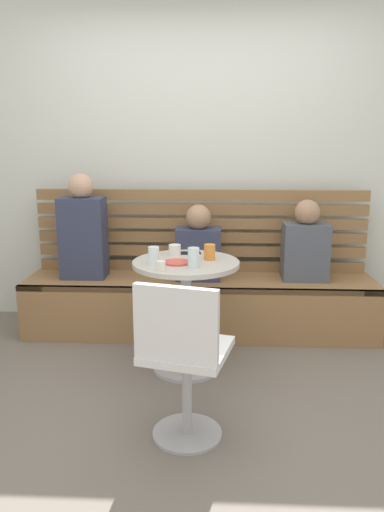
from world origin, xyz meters
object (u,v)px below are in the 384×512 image
Objects in this scene: cup_water_clear at (154,256)px; cup_espresso_small at (161,266)px; white_chair at (183,357)px; phone_on_table at (190,253)px; plate_small at (177,262)px; cafe_table at (186,294)px; booth_bench at (200,306)px; cup_tumbler_orange at (210,252)px; person_adult at (83,231)px; cup_ceramic_white at (175,250)px; person_child_left at (306,245)px; person_child_middle at (198,247)px; cup_glass_tall at (194,258)px.

cup_espresso_small is (0.06, -0.14, -0.03)m from cup_water_clear.
white_chair is 6.07× the size of phone_on_table.
cup_water_clear reaches higher than plate_small.
cafe_table is 4.35× the size of plate_small.
cup_espresso_small reaches higher than booth_bench.
cup_tumbler_orange is 0.59× the size of plate_small.
person_adult is 0.89m from cup_ceramic_white.
person_child_left is 1.31m from cup_water_clear.
person_child_middle is at bearing 81.22° from plate_small.
booth_bench is 3.65× the size of cafe_table.
person_child_middle is at bearing 71.28° from cup_water_clear.
person_child_left is (0.84, 1.48, 0.25)m from white_chair.
person_child_left is at bearing 0.48° from person_adult.
person_child_left is at bearing 1.48° from person_child_middle.
cup_ceramic_white reaches higher than booth_bench.
cup_ceramic_white is at bearing 98.08° from plate_small.
person_adult is 10.07× the size of cup_ceramic_white.
cup_ceramic_white is 0.26m from cup_tumbler_orange.
cup_espresso_small is at bearing -51.70° from person_adult.
person_child_middle is 5.24× the size of cup_water_clear.
plate_small reaches higher than booth_bench.
cup_espresso_small reaches higher than plate_small.
phone_on_table is (0.85, -0.44, -0.06)m from person_adult.
person_adult reaches higher than person_child_left.
cup_tumbler_orange is 0.23m from plate_small.
plate_small is at bearing -42.40° from person_adult.
person_child_left reaches higher than cup_espresso_small.
cup_water_clear is at bearing -112.92° from cup_ceramic_white.
person_adult is at bearing 130.75° from cup_water_clear.
booth_bench is 1.07m from person_adult.
person_adult reaches higher than person_child_middle.
person_child_left reaches higher than cup_tumbler_orange.
booth_bench is at bearing 89.11° from cup_glass_tall.
cup_espresso_small is at bearing 153.52° from phone_on_table.
cup_tumbler_orange is 0.40m from cup_espresso_small.
person_adult reaches higher than cafe_table.
white_chair is 1.47× the size of person_child_middle.
person_child_left is 11.01× the size of cup_espresso_small.
cup_glass_tall reaches higher than cup_espresso_small.
cup_tumbler_orange is at bearing -139.23° from person_child_left.
cup_tumbler_orange is (0.12, 0.86, 0.33)m from white_chair.
cup_water_clear is at bearing 137.61° from phone_on_table.
cup_ceramic_white is at bearing 117.01° from cafe_table.
booth_bench is 33.75× the size of cup_ceramic_white.
person_child_middle is (-0.01, 0.01, 0.47)m from booth_bench.
cup_water_clear reaches higher than booth_bench.
cafe_table is 7.40× the size of cup_tumbler_orange.
cup_glass_tall is at bearing -70.09° from cafe_table.
person_child_left is 1.07× the size of person_child_middle.
cafe_table is at bearing 48.15° from plate_small.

